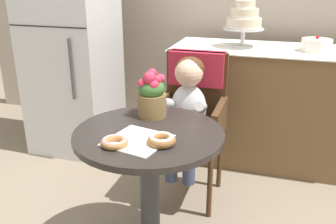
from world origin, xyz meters
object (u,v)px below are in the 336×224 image
object	(u,v)px
cafe_table	(150,171)
tiered_cake_stand	(244,19)
seated_child	(187,105)
wicker_chair	(193,102)
donut_mid	(162,140)
donut_front	(115,142)
flower_vase	(152,95)
round_layer_cake	(316,45)
refrigerator	(72,48)

from	to	relation	value
cafe_table	tiered_cake_stand	distance (m)	1.46
seated_child	tiered_cake_stand	size ratio (longest dim) A/B	2.17
wicker_chair	donut_mid	size ratio (longest dim) A/B	7.56
tiered_cake_stand	wicker_chair	bearing A→B (deg)	-110.34
donut_front	wicker_chair	bearing A→B (deg)	80.64
seated_child	flower_vase	distance (m)	0.39
wicker_chair	donut_front	bearing A→B (deg)	-93.20
cafe_table	wicker_chair	xyz separation A→B (m)	(0.05, 0.69, 0.13)
donut_front	round_layer_cake	xyz separation A→B (m)	(0.89, 1.47, 0.21)
cafe_table	refrigerator	xyz separation A→B (m)	(-1.05, 1.10, 0.34)
donut_mid	flower_vase	bearing A→B (deg)	116.06
cafe_table	seated_child	xyz separation A→B (m)	(0.05, 0.53, 0.17)
wicker_chair	refrigerator	world-z (taller)	refrigerator
donut_front	flower_vase	size ratio (longest dim) A/B	0.50
donut_mid	donut_front	bearing A→B (deg)	-159.83
tiered_cake_stand	round_layer_cake	bearing A→B (deg)	-2.17
donut_front	refrigerator	size ratio (longest dim) A/B	0.07
donut_mid	cafe_table	bearing A→B (deg)	131.20
seated_child	round_layer_cake	world-z (taller)	round_layer_cake
cafe_table	seated_child	size ratio (longest dim) A/B	0.99
refrigerator	seated_child	bearing A→B (deg)	-27.14
cafe_table	refrigerator	world-z (taller)	refrigerator
flower_vase	refrigerator	xyz separation A→B (m)	(-1.00, 0.90, 0.02)
donut_front	donut_mid	bearing A→B (deg)	20.17
flower_vase	refrigerator	bearing A→B (deg)	137.89
donut_front	round_layer_cake	size ratio (longest dim) A/B	0.59
flower_vase	round_layer_cake	world-z (taller)	round_layer_cake
donut_mid	refrigerator	size ratio (longest dim) A/B	0.07
seated_child	donut_mid	world-z (taller)	seated_child
cafe_table	tiered_cake_stand	xyz separation A→B (m)	(0.28, 1.30, 0.59)
seated_child	flower_vase	xyz separation A→B (m)	(-0.11, -0.34, 0.16)
round_layer_cake	donut_front	bearing A→B (deg)	-121.16
donut_front	flower_vase	distance (m)	0.40
round_layer_cake	refrigerator	xyz separation A→B (m)	(-1.85, -0.18, -0.09)
wicker_chair	refrigerator	distance (m)	1.20
refrigerator	round_layer_cake	bearing A→B (deg)	5.58
donut_mid	tiered_cake_stand	xyz separation A→B (m)	(0.18, 1.42, 0.36)
cafe_table	wicker_chair	size ratio (longest dim) A/B	0.75
tiered_cake_stand	refrigerator	bearing A→B (deg)	-171.45
wicker_chair	flower_vase	size ratio (longest dim) A/B	3.87
cafe_table	donut_front	distance (m)	0.31
donut_mid	refrigerator	distance (m)	1.68
tiered_cake_stand	donut_mid	bearing A→B (deg)	-97.19
seated_child	flower_vase	bearing A→B (deg)	-107.44
wicker_chair	cafe_table	bearing A→B (deg)	-88.34
donut_front	flower_vase	xyz separation A→B (m)	(0.04, 0.38, 0.09)
round_layer_cake	wicker_chair	bearing A→B (deg)	-141.49
round_layer_cake	refrigerator	bearing A→B (deg)	-174.42
seated_child	tiered_cake_stand	xyz separation A→B (m)	(0.23, 0.77, 0.42)
wicker_chair	seated_child	bearing A→B (deg)	-83.84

